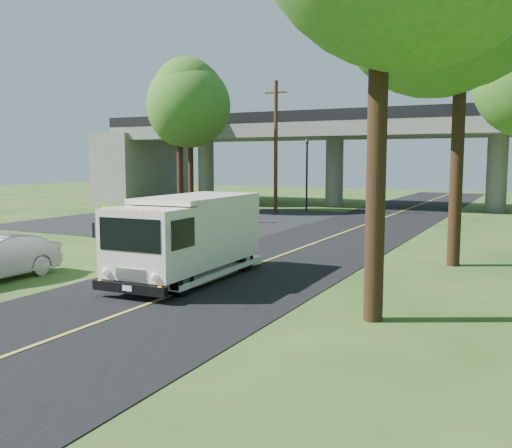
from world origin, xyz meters
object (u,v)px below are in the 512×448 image
Objects in this scene: utility_pole at (276,146)px; tree_left_lot at (180,98)px; tree_left_far at (191,113)px; red_sedan at (205,205)px; pedestrian at (243,208)px; traffic_signal at (307,167)px; step_van at (189,235)px.

tree_left_lot reaches higher than utility_pole.
tree_left_far is 10.95m from red_sedan.
tree_left_far reaches higher than pedestrian.
tree_left_far reaches higher than utility_pole.
traffic_signal is 0.53× the size of tree_left_far.
tree_left_far is 2.30× the size of red_sedan.
red_sedan is at bearing -34.07° from pedestrian.
tree_left_lot is at bearing -28.29° from pedestrian.
red_sedan is (5.35, -6.68, -6.83)m from tree_left_far.
tree_left_lot reaches higher than step_van.
traffic_signal is 8.61m from pedestrian.
pedestrian is (7.08, -4.10, -7.02)m from tree_left_lot.
tree_left_far is at bearing 116.57° from tree_left_lot.
tree_left_lot is at bearing 122.83° from step_van.
step_van is at bearing -77.21° from traffic_signal.
red_sedan is (-3.94, -2.85, -3.97)m from utility_pole.
red_sedan is (-5.44, -4.85, -2.58)m from traffic_signal.
tree_left_lot is at bearing 60.26° from red_sedan.
step_van reaches higher than red_sedan.
step_van is (6.76, -21.15, -3.20)m from utility_pole.
pedestrian is (0.79, -6.27, -3.71)m from utility_pole.
traffic_signal is 23.80m from step_van.
step_van is (16.05, -24.98, -6.06)m from tree_left_far.
tree_left_far is at bearing 170.35° from traffic_signal.
step_van is 16.04m from pedestrian.
tree_left_far is (-9.29, 3.84, 2.86)m from utility_pole.
tree_left_far is at bearing 121.04° from step_van.
pedestrian is at bearing -82.85° from utility_pole.
step_van is (5.26, -23.15, -1.80)m from traffic_signal.
pedestrian is at bearing -30.08° from tree_left_lot.
pedestrian is at bearing 110.18° from step_van.
utility_pole is at bearing 18.97° from tree_left_lot.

